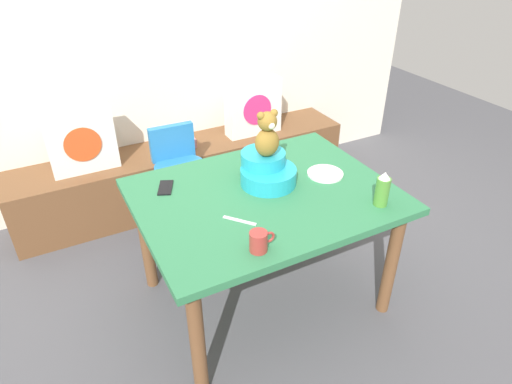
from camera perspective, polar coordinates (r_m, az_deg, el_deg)
The scene contains 15 objects.
ground_plane at distance 2.79m, azimuth 0.98°, elevation -13.07°, with size 8.00×8.00×0.00m, color #4C4C51.
back_wall at distance 3.45m, azimuth -11.83°, elevation 20.21°, with size 4.40×0.10×2.60m, color silver.
window_bench at distance 3.58m, azimuth -8.65°, elevation 2.53°, with size 2.60×0.44×0.46m, color brown.
pillow_floral_left at distance 3.23m, azimuth -21.48°, elevation 6.15°, with size 0.44×0.15×0.44m.
pillow_floral_right at distance 3.57m, azimuth -0.37°, elevation 10.83°, with size 0.44×0.15×0.44m.
book_stack at distance 3.45m, azimuth -9.55°, elevation 6.21°, with size 0.20×0.14×0.07m, color tan.
dining_table at distance 2.37m, azimuth 1.12°, elevation -2.07°, with size 1.32×1.01×0.74m.
highchair at distance 3.02m, azimuth -9.72°, elevation 2.82°, with size 0.34×0.45×0.79m.
infant_seat_teal at distance 2.38m, azimuth 1.37°, elevation 2.81°, with size 0.30×0.33×0.16m.
teddy_bear at distance 2.29m, azimuth 1.44°, elevation 7.30°, with size 0.13×0.12×0.25m.
ketchup_bottle at distance 2.27m, azimuth 15.87°, elevation 0.30°, with size 0.07×0.07×0.18m.
coffee_mug at distance 1.92m, azimuth 0.39°, elevation -6.32°, with size 0.12×0.08×0.09m.
dinner_plate_near at distance 2.51m, azimuth 8.84°, elevation 2.33°, with size 0.20×0.20×0.01m, color white.
cell_phone at distance 2.41m, azimuth -11.50°, elevation 0.55°, with size 0.07×0.14×0.01m, color black.
table_fork at distance 2.11m, azimuth -2.12°, elevation -3.68°, with size 0.02×0.17×0.01m, color silver.
Camera 1 is at (-0.95, -1.71, 1.98)m, focal length 31.27 mm.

